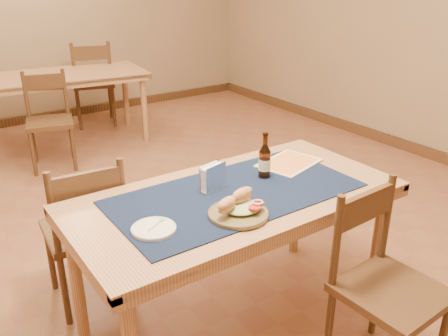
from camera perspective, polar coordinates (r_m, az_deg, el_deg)
room at (r=2.76m, az=-8.60°, el=15.35°), size 6.04×7.04×2.84m
main_table at (r=2.32m, az=1.41°, el=-4.94°), size 1.60×0.80×0.75m
placemat at (r=2.28m, az=1.43°, el=-3.05°), size 1.20×0.60×0.01m
baseboard at (r=3.23m, az=-7.18°, el=-9.12°), size 6.00×7.00×0.10m
back_table at (r=5.24m, az=-18.90°, el=9.80°), size 1.75×1.02×0.75m
chair_main_far at (r=2.67m, az=-16.25°, el=-7.06°), size 0.44×0.44×0.88m
chair_main_near at (r=2.27m, az=18.72°, el=-13.02°), size 0.43×0.43×0.90m
chair_back_near at (r=4.70m, az=-20.29°, el=5.56°), size 0.50×0.50×0.89m
chair_back_far at (r=5.83m, az=-15.48°, el=9.94°), size 0.57×0.57×1.00m
sandwich_plate at (r=2.07m, az=1.80°, el=-4.96°), size 0.27×0.27×0.10m
side_plate at (r=1.99m, az=-8.46°, el=-7.20°), size 0.19×0.19×0.02m
fork at (r=2.01m, az=-7.97°, el=-6.61°), size 0.11×0.07×0.00m
beer_bottle at (r=2.43m, az=4.91°, el=0.85°), size 0.06×0.06×0.24m
napkin_holder at (r=2.30m, az=-1.36°, el=-1.14°), size 0.15×0.09×0.13m
menu_card at (r=2.65m, az=7.81°, el=0.64°), size 0.39×0.33×0.01m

